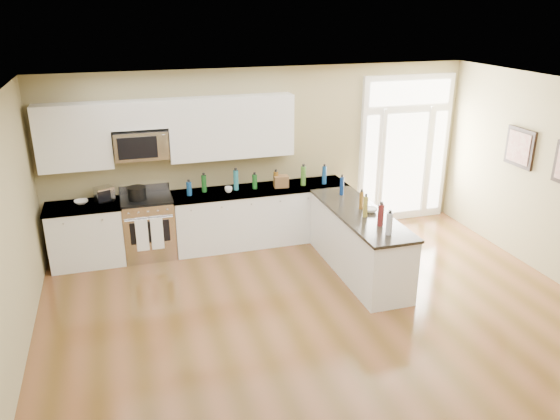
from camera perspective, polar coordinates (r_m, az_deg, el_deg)
name	(u,v)px	position (r m, az deg, el deg)	size (l,w,h in m)	color
ground	(365,374)	(6.17, 8.86, -16.61)	(8.00, 8.00, 0.00)	brown
room_shell	(375,227)	(5.31, 9.87, -1.78)	(8.00, 8.00, 8.00)	#9B8F62
back_cabinet_left	(87,236)	(8.71, -19.54, -2.59)	(1.10, 0.66, 0.94)	white
back_cabinet_right	(261,217)	(8.95, -2.01, -0.73)	(2.85, 0.66, 0.94)	white
peninsula_cabinet	(358,244)	(8.03, 8.19, -3.55)	(0.69, 2.32, 0.94)	white
upper_cabinet_left	(73,137)	(8.41, -20.80, 7.13)	(1.04, 0.33, 0.95)	white
upper_cabinet_right	(231,127)	(8.56, -5.10, 8.62)	(1.94, 0.33, 0.95)	white
upper_cabinet_short	(138,114)	(8.34, -14.61, 9.64)	(0.82, 0.33, 0.40)	white
microwave	(141,144)	(8.39, -14.33, 6.65)	(0.78, 0.41, 0.42)	silver
entry_door	(405,150)	(9.91, 12.89, 6.17)	(1.70, 0.10, 2.60)	white
wall_art_near	(520,148)	(8.95, 23.76, 5.99)	(0.05, 0.58, 0.58)	black
kitchen_range	(149,227)	(8.68, -13.55, -1.73)	(0.77, 0.68, 1.08)	silver
stockpot	(137,193)	(8.47, -14.72, 1.76)	(0.27, 0.27, 0.21)	black
toaster_oven	(104,194)	(8.57, -17.89, 1.61)	(0.25, 0.20, 0.22)	silver
cardboard_box	(281,181)	(8.79, 0.11, 3.01)	(0.23, 0.17, 0.19)	brown
bowl_left	(81,202)	(8.59, -20.06, 0.79)	(0.20, 0.20, 0.05)	white
bowl_peninsula	(370,210)	(7.85, 9.43, 0.00)	(0.19, 0.19, 0.06)	white
cup_counter	(228,190)	(8.58, -5.41, 2.13)	(0.12, 0.12, 0.09)	white
counter_bottles	(298,190)	(8.23, 1.90, 2.08)	(2.36, 2.44, 0.32)	#19591E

